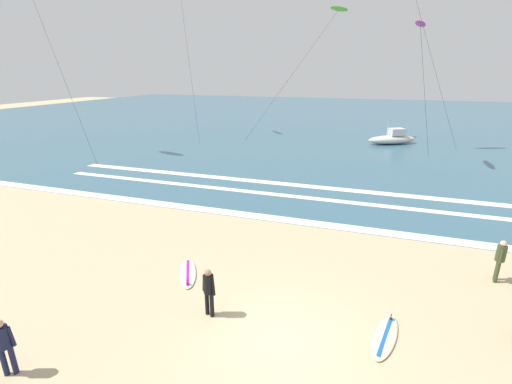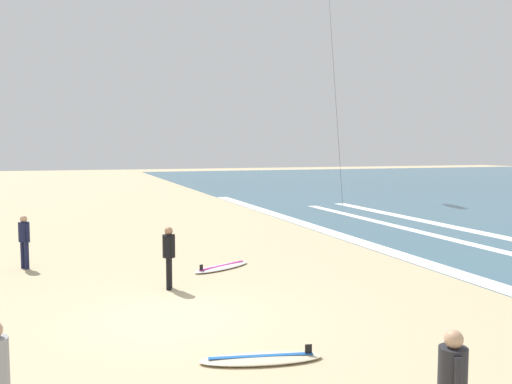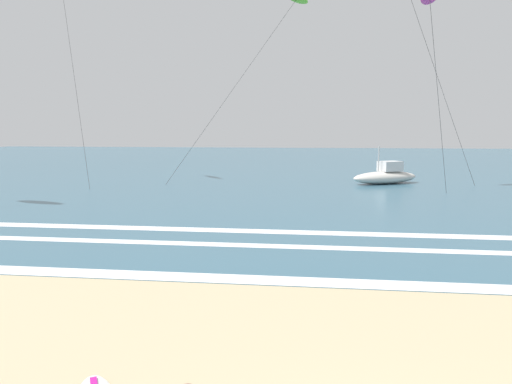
# 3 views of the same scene
# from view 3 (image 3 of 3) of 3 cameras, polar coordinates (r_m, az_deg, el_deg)

# --- Properties ---
(ocean_surface) EXTENTS (140.00, 90.00, 0.01)m
(ocean_surface) POSITION_cam_3_polar(r_m,az_deg,el_deg) (56.78, 8.49, 3.41)
(ocean_surface) COLOR #386075
(ocean_surface) RESTS_ON ground
(wave_foam_shoreline) EXTENTS (52.93, 0.77, 0.01)m
(wave_foam_shoreline) POSITION_cam_3_polar(r_m,az_deg,el_deg) (12.70, 12.54, -10.48)
(wave_foam_shoreline) COLOR white
(wave_foam_shoreline) RESTS_ON ocean_surface
(wave_foam_mid_break) EXTENTS (36.72, 0.58, 0.01)m
(wave_foam_mid_break) POSITION_cam_3_polar(r_m,az_deg,el_deg) (16.19, 9.35, -6.49)
(wave_foam_mid_break) COLOR white
(wave_foam_mid_break) RESTS_ON ocean_surface
(wave_foam_outer_break) EXTENTS (36.65, 0.75, 0.01)m
(wave_foam_outer_break) POSITION_cam_3_polar(r_m,az_deg,el_deg) (18.40, 6.67, -4.76)
(wave_foam_outer_break) COLOR white
(wave_foam_outer_break) RESTS_ON ocean_surface
(kite_lime_distant_high) EXTENTS (9.93, 5.38, 13.41)m
(kite_lime_distant_high) POSITION_cam_3_polar(r_m,az_deg,el_deg) (37.70, 4.72, 21.52)
(kite_lime_distant_high) COLOR #70C628
(kite_lime_distant_high) RESTS_ON ground
(offshore_boat) EXTENTS (5.36, 4.06, 2.70)m
(offshore_boat) POSITION_cam_3_polar(r_m,az_deg,el_deg) (35.76, 14.94, 1.81)
(offshore_boat) COLOR beige
(offshore_boat) RESTS_ON ground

